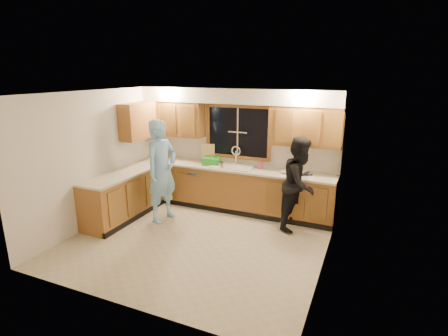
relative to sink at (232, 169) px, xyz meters
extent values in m
plane|color=#C3B696|center=(0.00, -1.60, -0.86)|extent=(4.20, 4.20, 0.00)
plane|color=silver|center=(0.00, -1.60, 1.64)|extent=(4.20, 4.20, 0.00)
plane|color=silver|center=(0.00, 0.30, 0.39)|extent=(4.20, 0.00, 4.20)
plane|color=silver|center=(-2.10, -1.60, 0.39)|extent=(0.00, 3.80, 3.80)
plane|color=silver|center=(2.10, -1.60, 0.39)|extent=(0.00, 3.80, 3.80)
cube|color=#9B622D|center=(0.00, 0.00, -0.42)|extent=(4.20, 0.60, 0.88)
cube|color=#9B622D|center=(-1.80, -1.25, -0.42)|extent=(0.60, 1.90, 0.88)
cube|color=beige|center=(0.00, -0.02, 0.04)|extent=(4.20, 0.63, 0.04)
cube|color=beige|center=(-1.79, -1.25, 0.04)|extent=(0.63, 1.90, 0.04)
cube|color=#9B622D|center=(-1.43, 0.13, 0.96)|extent=(1.35, 0.33, 0.75)
cube|color=#9B622D|center=(1.43, 0.13, 0.96)|extent=(1.35, 0.33, 0.75)
cube|color=#9B622D|center=(-1.94, -0.48, 0.96)|extent=(0.33, 0.90, 0.75)
cube|color=white|center=(0.00, 0.12, 1.49)|extent=(4.20, 0.35, 0.30)
cube|color=black|center=(0.00, 0.29, 0.74)|extent=(1.30, 0.01, 1.00)
cube|color=#9B622D|center=(0.00, 0.28, 1.27)|extent=(1.44, 0.03, 0.07)
cube|color=#9B622D|center=(0.00, 0.28, 0.20)|extent=(1.44, 0.03, 0.07)
cube|color=#9B622D|center=(-0.69, 0.28, 0.74)|extent=(0.07, 0.03, 1.00)
cube|color=#9B622D|center=(0.69, 0.28, 0.74)|extent=(0.07, 0.03, 1.00)
cube|color=white|center=(0.00, 0.00, 0.07)|extent=(0.86, 0.52, 0.03)
cube|color=white|center=(-0.21, 0.00, -0.02)|extent=(0.38, 0.42, 0.18)
cube|color=white|center=(0.21, 0.00, -0.02)|extent=(0.38, 0.42, 0.18)
cylinder|color=white|center=(0.00, 0.20, 0.22)|extent=(0.04, 0.04, 0.28)
torus|color=white|center=(0.00, 0.20, 0.36)|extent=(0.21, 0.03, 0.21)
cube|color=silver|center=(-0.85, -0.01, -0.45)|extent=(0.60, 0.56, 0.82)
cube|color=silver|center=(-1.80, -1.82, -0.41)|extent=(0.58, 0.75, 0.90)
imported|color=#7EB7EE|center=(-1.03, -1.05, 0.12)|extent=(0.61, 0.80, 1.98)
imported|color=black|center=(1.47, -0.37, -0.01)|extent=(0.83, 0.97, 1.72)
cube|color=brown|center=(-1.68, 0.13, 0.16)|extent=(0.11, 0.10, 0.20)
cube|color=tan|center=(-0.65, 0.19, 0.25)|extent=(0.31, 0.19, 0.39)
cube|color=green|center=(-0.47, 0.00, 0.13)|extent=(0.37, 0.36, 0.15)
imported|color=#DB5384|center=(0.56, 0.11, 0.14)|extent=(0.08, 0.09, 0.17)
imported|color=silver|center=(1.13, -0.03, 0.08)|extent=(0.26, 0.26, 0.05)
cylinder|color=beige|center=(-0.24, -0.11, 0.11)|extent=(0.07, 0.07, 0.11)
cylinder|color=beige|center=(-0.14, -0.22, 0.12)|extent=(0.08, 0.08, 0.13)
camera|label=1|loc=(2.60, -6.44, 1.95)|focal=28.00mm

